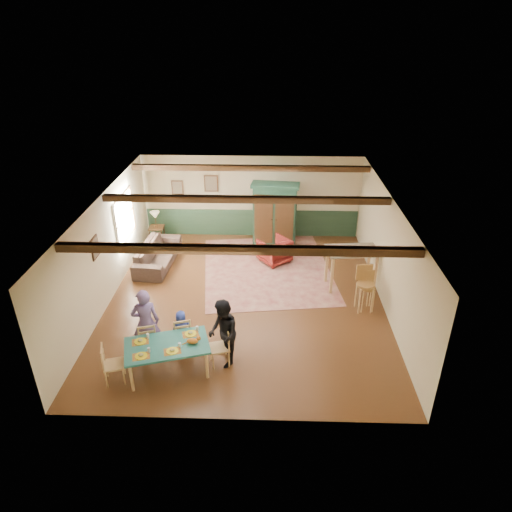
{
  "coord_description": "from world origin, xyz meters",
  "views": [
    {
      "loc": [
        0.58,
        -9.97,
        6.48
      ],
      "look_at": [
        0.26,
        0.24,
        1.15
      ],
      "focal_mm": 32.0,
      "sensor_mm": 36.0,
      "label": 1
    }
  ],
  "objects_px": {
    "armchair": "(274,251)",
    "bar_stool_right": "(367,292)",
    "dining_table": "(168,358)",
    "dining_chair_end_right": "(219,347)",
    "person_child": "(182,330)",
    "table_lamp": "(156,219)",
    "sofa": "(158,254)",
    "counter_table": "(351,268)",
    "cat": "(192,340)",
    "bar_stool_left": "(365,290)",
    "armoire": "(275,215)",
    "dining_chair_end_left": "(114,364)",
    "end_table": "(157,235)",
    "dining_chair_far_right": "(182,333)",
    "person_woman": "(223,333)",
    "person_man": "(146,322)",
    "dining_chair_far_left": "(148,338)"
  },
  "relations": [
    {
      "from": "armchair",
      "to": "dining_chair_far_left",
      "type": "bearing_deg",
      "value": 20.03
    },
    {
      "from": "dining_chair_end_right",
      "to": "person_child",
      "type": "height_order",
      "value": "person_child"
    },
    {
      "from": "dining_table",
      "to": "bar_stool_right",
      "type": "xyz_separation_m",
      "value": [
        4.46,
        2.43,
        0.17
      ]
    },
    {
      "from": "armchair",
      "to": "dining_chair_end_right",
      "type": "bearing_deg",
      "value": 37.78
    },
    {
      "from": "person_woman",
      "to": "dining_chair_far_left",
      "type": "bearing_deg",
      "value": -113.57
    },
    {
      "from": "person_child",
      "to": "armoire",
      "type": "distance_m",
      "value": 5.63
    },
    {
      "from": "armoire",
      "to": "person_child",
      "type": "bearing_deg",
      "value": -105.07
    },
    {
      "from": "armchair",
      "to": "bar_stool_right",
      "type": "height_order",
      "value": "bar_stool_right"
    },
    {
      "from": "dining_chair_far_left",
      "to": "armchair",
      "type": "distance_m",
      "value": 5.13
    },
    {
      "from": "sofa",
      "to": "counter_table",
      "type": "bearing_deg",
      "value": -96.88
    },
    {
      "from": "armoire",
      "to": "sofa",
      "type": "bearing_deg",
      "value": -151.71
    },
    {
      "from": "dining_chair_end_right",
      "to": "person_woman",
      "type": "height_order",
      "value": "person_woman"
    },
    {
      "from": "dining_chair_far_right",
      "to": "armchair",
      "type": "xyz_separation_m",
      "value": [
        2.01,
        4.15,
        -0.07
      ]
    },
    {
      "from": "person_man",
      "to": "armchair",
      "type": "relative_size",
      "value": 1.95
    },
    {
      "from": "dining_chair_far_left",
      "to": "cat",
      "type": "xyz_separation_m",
      "value": [
        1.05,
        -0.48,
        0.34
      ]
    },
    {
      "from": "person_child",
      "to": "bar_stool_left",
      "type": "xyz_separation_m",
      "value": [
        4.23,
        1.59,
        0.13
      ]
    },
    {
      "from": "table_lamp",
      "to": "dining_chair_far_right",
      "type": "bearing_deg",
      "value": -71.63
    },
    {
      "from": "dining_table",
      "to": "counter_table",
      "type": "relative_size",
      "value": 1.23
    },
    {
      "from": "dining_chair_far_right",
      "to": "dining_table",
      "type": "bearing_deg",
      "value": 60.95
    },
    {
      "from": "dining_table",
      "to": "dining_chair_end_left",
      "type": "xyz_separation_m",
      "value": [
        -1.02,
        -0.3,
        0.09
      ]
    },
    {
      "from": "armchair",
      "to": "end_table",
      "type": "distance_m",
      "value": 3.96
    },
    {
      "from": "cat",
      "to": "bar_stool_right",
      "type": "bearing_deg",
      "value": 14.7
    },
    {
      "from": "dining_chair_far_left",
      "to": "person_man",
      "type": "relative_size",
      "value": 0.55
    },
    {
      "from": "armoire",
      "to": "cat",
      "type": "bearing_deg",
      "value": -99.38
    },
    {
      "from": "person_woman",
      "to": "bar_stool_left",
      "type": "height_order",
      "value": "person_woman"
    },
    {
      "from": "sofa",
      "to": "counter_table",
      "type": "xyz_separation_m",
      "value": [
        5.46,
        -1.11,
        0.23
      ]
    },
    {
      "from": "person_woman",
      "to": "bar_stool_right",
      "type": "bearing_deg",
      "value": 105.77
    },
    {
      "from": "dining_chair_far_left",
      "to": "counter_table",
      "type": "relative_size",
      "value": 0.65
    },
    {
      "from": "person_woman",
      "to": "bar_stool_left",
      "type": "xyz_separation_m",
      "value": [
        3.28,
        2.08,
        -0.17
      ]
    },
    {
      "from": "table_lamp",
      "to": "counter_table",
      "type": "distance_m",
      "value": 6.34
    },
    {
      "from": "dining_chair_end_right",
      "to": "counter_table",
      "type": "relative_size",
      "value": 0.65
    },
    {
      "from": "armchair",
      "to": "bar_stool_right",
      "type": "xyz_separation_m",
      "value": [
        2.28,
        -2.46,
        0.14
      ]
    },
    {
      "from": "cat",
      "to": "bar_stool_left",
      "type": "xyz_separation_m",
      "value": [
        3.87,
        2.34,
        -0.18
      ]
    },
    {
      "from": "counter_table",
      "to": "bar_stool_right",
      "type": "xyz_separation_m",
      "value": [
        0.25,
        -1.1,
        -0.05
      ]
    },
    {
      "from": "dining_chair_far_left",
      "to": "bar_stool_left",
      "type": "distance_m",
      "value": 5.26
    },
    {
      "from": "bar_stool_left",
      "to": "dining_chair_far_left",
      "type": "bearing_deg",
      "value": -166.18
    },
    {
      "from": "dining_chair_end_right",
      "to": "person_man",
      "type": "distance_m",
      "value": 1.64
    },
    {
      "from": "dining_chair_end_left",
      "to": "armchair",
      "type": "relative_size",
      "value": 1.07
    },
    {
      "from": "person_man",
      "to": "dining_chair_far_right",
      "type": "bearing_deg",
      "value": 174.29
    },
    {
      "from": "dining_chair_far_right",
      "to": "bar_stool_left",
      "type": "relative_size",
      "value": 0.74
    },
    {
      "from": "dining_table",
      "to": "dining_chair_end_right",
      "type": "relative_size",
      "value": 1.89
    },
    {
      "from": "person_man",
      "to": "end_table",
      "type": "bearing_deg",
      "value": -95.54
    },
    {
      "from": "person_child",
      "to": "table_lamp",
      "type": "distance_m",
      "value": 5.54
    },
    {
      "from": "person_child",
      "to": "bar_stool_right",
      "type": "xyz_separation_m",
      "value": [
        4.31,
        1.62,
        0.05
      ]
    },
    {
      "from": "dining_table",
      "to": "person_woman",
      "type": "height_order",
      "value": "person_woman"
    },
    {
      "from": "dining_chair_far_right",
      "to": "end_table",
      "type": "xyz_separation_m",
      "value": [
        -1.77,
        5.32,
        -0.15
      ]
    },
    {
      "from": "person_man",
      "to": "cat",
      "type": "bearing_deg",
      "value": 136.55
    },
    {
      "from": "person_man",
      "to": "person_woman",
      "type": "relative_size",
      "value": 1.05
    },
    {
      "from": "armchair",
      "to": "sofa",
      "type": "relative_size",
      "value": 0.37
    },
    {
      "from": "person_woman",
      "to": "cat",
      "type": "xyz_separation_m",
      "value": [
        -0.59,
        -0.27,
        0.01
      ]
    }
  ]
}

